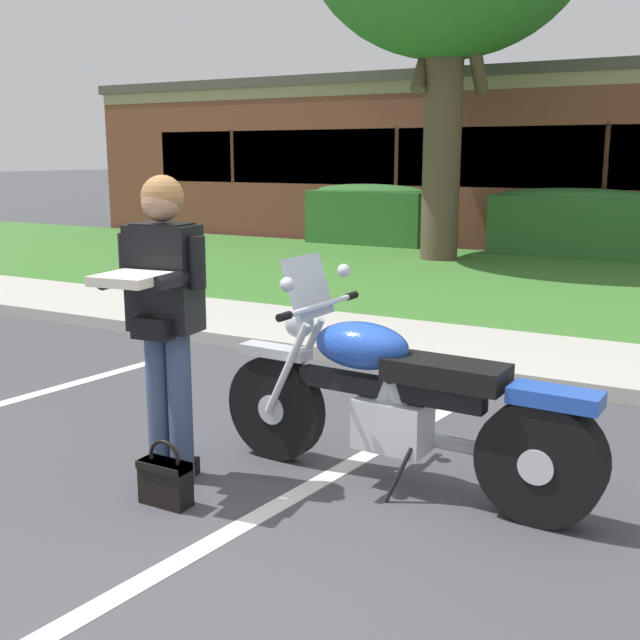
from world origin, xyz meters
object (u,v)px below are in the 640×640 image
Objects in this scene: hedge_center_left at (575,222)px; handbag at (165,479)px; rider_person at (163,305)px; hedge_left at (369,214)px; motorcycle at (410,405)px.

handbag is at bearing -89.08° from hedge_center_left.
rider_person is 4.74× the size of handbag.
rider_person is 0.93m from handbag.
handbag is at bearing -53.81° from rider_person.
hedge_center_left is (4.00, 0.00, 0.00)m from hedge_left.
hedge_left and hedge_center_left have the same top height.
rider_person is at bearing 126.19° from handbag.
motorcycle is 1.32× the size of rider_person.
motorcycle is 0.92× the size of hedge_left.
handbag is 11.24m from hedge_center_left.
hedge_left is at bearing 116.61° from motorcycle.
rider_person is 10.94m from hedge_center_left.
rider_person is 11.64m from hedge_left.
hedge_left is at bearing 109.96° from rider_person.
hedge_left is at bearing 180.00° from hedge_center_left.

